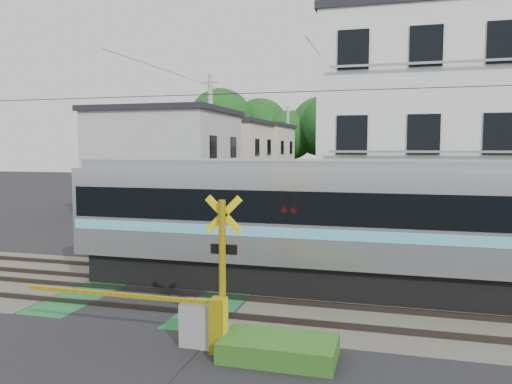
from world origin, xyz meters
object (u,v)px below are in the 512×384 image
(pedestrian, at_px, (298,189))
(crossing_signal_far, at_px, (144,238))
(apartment_block, at_px, (449,133))
(crossing_signal_near, at_px, (202,313))

(pedestrian, bearing_deg, crossing_signal_far, 73.65)
(apartment_block, xyz_separation_m, pedestrian, (-9.29, 15.89, -3.83))
(crossing_signal_far, height_order, apartment_block, apartment_block)
(apartment_block, bearing_deg, crossing_signal_far, -152.22)
(pedestrian, bearing_deg, apartment_block, 108.67)
(apartment_block, distance_m, pedestrian, 18.80)
(apartment_block, bearing_deg, pedestrian, 120.30)
(crossing_signal_near, bearing_deg, apartment_block, 65.78)
(apartment_block, relative_size, pedestrian, 6.18)
(crossing_signal_far, relative_size, apartment_block, 0.46)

